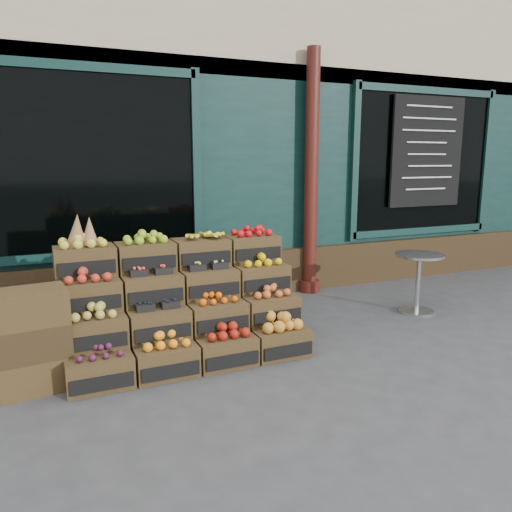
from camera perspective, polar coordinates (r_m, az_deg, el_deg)
name	(u,v)px	position (r m, az deg, el deg)	size (l,w,h in m)	color
ground	(306,358)	(4.72, 5.79, -11.52)	(60.00, 60.00, 0.00)	#3C3C3E
shop_facade	(165,124)	(9.17, -10.40, 14.60)	(12.00, 6.24, 4.80)	black
crate_display	(181,310)	(4.74, -8.56, -6.16)	(2.14, 1.04, 1.34)	#43321A
spare_crates	(32,340)	(4.34, -24.19, -8.77)	(0.58, 0.44, 0.82)	#43321A
bistro_table	(418,276)	(6.19, 18.05, -2.21)	(0.56, 0.56, 0.71)	#B2B4B9
shopkeeper	(59,229)	(6.44, -21.60, 2.91)	(0.71, 0.47, 1.96)	#1D6824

